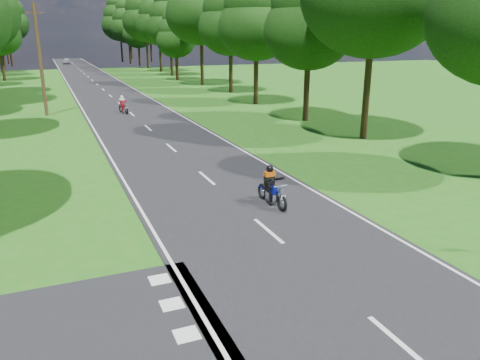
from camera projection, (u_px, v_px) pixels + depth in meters
name	position (u px, v px, depth m)	size (l,w,h in m)	color
ground	(300.00, 259.00, 12.67)	(160.00, 160.00, 0.00)	#1C5E15
main_road	(97.00, 85.00, 56.82)	(7.00, 140.00, 0.02)	black
road_markings	(98.00, 86.00, 55.11)	(7.40, 140.00, 0.01)	silver
treeline	(94.00, 16.00, 63.77)	(40.00, 115.35, 14.78)	black
telegraph_pole	(40.00, 60.00, 34.00)	(1.20, 0.26, 8.00)	#382616
rider_near_blue	(272.00, 186.00, 16.43)	(0.56, 1.69, 1.41)	#0C1389
rider_far_red	(123.00, 104.00, 35.87)	(0.54, 1.61, 1.34)	maroon
distant_car	(66.00, 61.00, 96.40)	(1.48, 3.68, 1.26)	#BABCC1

